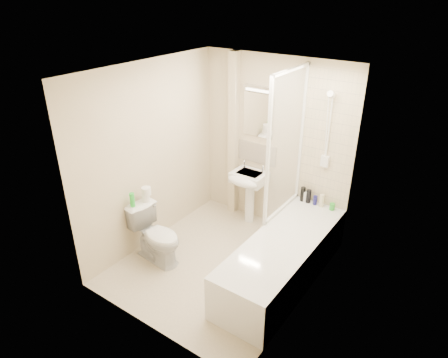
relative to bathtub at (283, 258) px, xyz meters
The scene contains 25 objects.
floor 0.83m from the bathtub, 165.07° to the right, with size 2.50×2.50×0.00m, color beige.
wall_back 1.58m from the bathtub, 125.54° to the left, with size 2.20×0.02×2.40m, color beige.
wall_left 2.07m from the bathtub, behind, with size 0.02×2.50×2.40m, color beige.
wall_right 1.00m from the bathtub, 29.74° to the right, with size 0.02×2.50×2.40m, color beige.
ceiling 2.25m from the bathtub, 165.07° to the right, with size 2.20×2.50×0.02m, color white.
tile_back 1.54m from the bathtub, 90.00° to the left, with size 0.70×0.01×1.75m, color beige.
tile_right 1.19m from the bathtub, ahead, with size 0.01×2.10×1.75m, color beige.
pipe_boxing 1.92m from the bathtub, 144.15° to the left, with size 0.12×0.12×2.40m, color beige.
splashback 1.62m from the bathtub, 134.02° to the left, with size 0.60×0.01×0.30m, color beige.
mirror 1.94m from the bathtub, 134.07° to the left, with size 0.46×0.01×0.60m, color white.
strip_light 2.19m from the bathtub, 134.71° to the left, with size 0.42×0.07×0.07m, color silver.
bathtub is the anchor object (origin of this frame).
shower_screen 1.35m from the bathtub, 120.33° to the left, with size 0.04×0.92×1.80m.
shower_fixture 1.60m from the bathtub, 90.10° to the left, with size 0.10×0.16×0.99m.
pedestal_sink 1.34m from the bathtub, 141.00° to the left, with size 0.47×0.45×0.91m.
bottle_black_a 1.05m from the bathtub, 103.47° to the left, with size 0.06×0.06×0.20m, color black.
bottle_white_a 1.03m from the bathtub, 101.38° to the left, with size 0.05×0.05×0.14m, color silver.
bottle_black_b 1.03m from the bathtub, 98.66° to the left, with size 0.06×0.06×0.18m, color black.
bottle_blue 1.01m from the bathtub, 92.92° to the left, with size 0.06×0.06×0.13m, color navy.
bottle_cream 1.02m from the bathtub, 87.64° to the left, with size 0.06×0.06×0.17m, color beige.
bottle_green 1.02m from the bathtub, 79.00° to the left, with size 0.07×0.07×0.09m, color green.
toilet 1.58m from the bathtub, 158.80° to the right, with size 0.74×0.47×0.72m, color white.
toilet_roll_lower 1.84m from the bathtub, 164.69° to the right, with size 0.10×0.10×0.10m, color white.
toilet_roll_upper 1.85m from the bathtub, 164.77° to the right, with size 0.11×0.11×0.10m, color white.
green_bottle 1.94m from the bathtub, 159.52° to the right, with size 0.06×0.06×0.18m, color green.
Camera 1 is at (2.35, -3.28, 3.19)m, focal length 32.00 mm.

